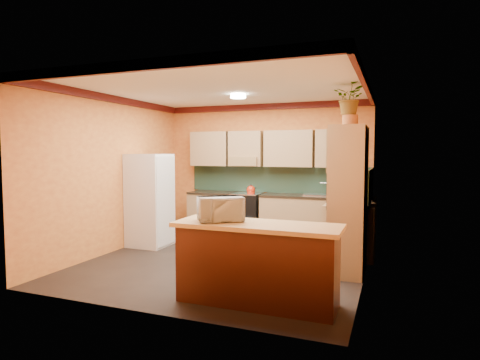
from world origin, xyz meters
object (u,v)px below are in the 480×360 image
object	(u,v)px
base_cabinets_back	(277,219)
breakfast_bar	(257,266)
pantry	(348,200)
microwave	(220,209)
stove	(247,216)
fridge	(150,200)

from	to	relation	value
base_cabinets_back	breakfast_bar	world-z (taller)	same
pantry	microwave	distance (m)	2.07
stove	fridge	size ratio (longest dim) A/B	0.54
stove	microwave	xyz separation A→B (m)	(0.84, -3.22, 0.62)
base_cabinets_back	breakfast_bar	size ratio (longest dim) A/B	2.03
stove	microwave	distance (m)	3.39
microwave	pantry	bearing A→B (deg)	16.51
base_cabinets_back	pantry	bearing A→B (deg)	-46.86
breakfast_bar	stove	bearing A→B (deg)	111.84
base_cabinets_back	breakfast_bar	distance (m)	3.29
stove	fridge	xyz separation A→B (m)	(-1.47, -1.21, 0.39)
stove	pantry	distance (m)	2.73
microwave	fridge	bearing A→B (deg)	103.97
fridge	microwave	world-z (taller)	fridge
stove	pantry	bearing A→B (deg)	-36.99
base_cabinets_back	microwave	size ratio (longest dim) A/B	7.13
stove	breakfast_bar	xyz separation A→B (m)	(1.29, -3.22, -0.02)
fridge	base_cabinets_back	bearing A→B (deg)	29.96
fridge	breakfast_bar	world-z (taller)	fridge
breakfast_bar	microwave	size ratio (longest dim) A/B	3.51
microwave	stove	bearing A→B (deg)	69.59
base_cabinets_back	breakfast_bar	xyz separation A→B (m)	(0.67, -3.22, 0.00)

